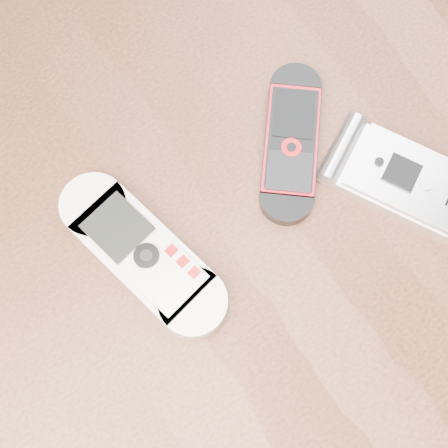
{
  "coord_description": "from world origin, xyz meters",
  "views": [
    {
      "loc": [
        -0.07,
        -0.12,
        1.22
      ],
      "look_at": [
        0.01,
        0.0,
        0.76
      ],
      "focal_mm": 50.0,
      "sensor_mm": 36.0,
      "label": 1
    }
  ],
  "objects_px": {
    "table": "(220,264)",
    "nokia_white": "(142,253)",
    "motorola_razr": "(403,178)",
    "nokia_black_red": "(291,141)"
  },
  "relations": [
    {
      "from": "table",
      "to": "motorola_razr",
      "type": "bearing_deg",
      "value": -17.24
    },
    {
      "from": "table",
      "to": "nokia_black_red",
      "type": "bearing_deg",
      "value": 18.55
    },
    {
      "from": "nokia_white",
      "to": "nokia_black_red",
      "type": "height_order",
      "value": "nokia_white"
    },
    {
      "from": "nokia_white",
      "to": "nokia_black_red",
      "type": "relative_size",
      "value": 1.15
    },
    {
      "from": "table",
      "to": "nokia_white",
      "type": "height_order",
      "value": "nokia_white"
    },
    {
      "from": "motorola_razr",
      "to": "nokia_black_red",
      "type": "bearing_deg",
      "value": 97.31
    },
    {
      "from": "table",
      "to": "nokia_white",
      "type": "bearing_deg",
      "value": 166.34
    },
    {
      "from": "nokia_white",
      "to": "motorola_razr",
      "type": "distance_m",
      "value": 0.21
    },
    {
      "from": "nokia_white",
      "to": "table",
      "type": "bearing_deg",
      "value": -26.68
    },
    {
      "from": "table",
      "to": "nokia_black_red",
      "type": "xyz_separation_m",
      "value": [
        0.09,
        0.03,
        0.11
      ]
    }
  ]
}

